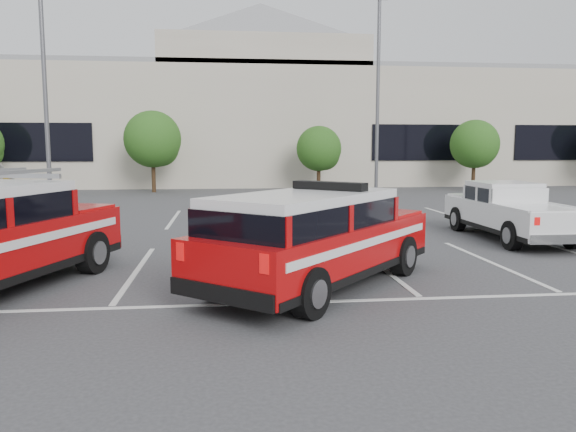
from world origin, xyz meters
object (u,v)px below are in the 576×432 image
light_pole_left (45,85)px  tree_mid_right (320,150)px  convention_building (236,121)px  tree_right (476,146)px  light_pole_mid (378,98)px  white_pickup (509,217)px  fire_chief_suv (316,245)px  tree_mid_left (154,141)px

light_pole_left → tree_mid_right: bearing=37.5°
tree_mid_right → light_pole_left: (-13.09, -10.05, 2.68)m
convention_building → tree_right: (14.91, -9.82, -1.95)m
tree_right → light_pole_left: size_ratio=0.43×
convention_building → light_pole_mid: bearing=-66.7°
convention_building → light_pole_mid: size_ratio=5.86×
light_pole_left → light_pole_mid: bearing=14.9°
convention_building → white_pickup: convention_building is taller
convention_building → fire_chief_suv: 33.93m
tree_mid_left → light_pole_mid: bearing=-26.9°
light_pole_mid → white_pickup: size_ratio=1.91×
convention_building → tree_right: bearing=-33.4°
light_pole_left → fire_chief_suv: light_pole_left is taller
convention_building → fire_chief_suv: size_ratio=10.54×
light_pole_left → light_pole_mid: size_ratio=1.00×
tree_mid_right → tree_right: tree_right is taller
tree_mid_left → tree_mid_right: 10.01m
tree_right → light_pole_mid: 10.38m
convention_building → light_pole_left: bearing=-112.4°
convention_building → light_pole_mid: convention_building is taller
tree_mid_right → white_pickup: 19.02m
tree_right → convention_building: bearing=146.6°
fire_chief_suv → white_pickup: (6.59, 5.11, -0.17)m
fire_chief_suv → tree_right: bearing=100.2°
light_pole_left → white_pickup: light_pole_left is taller
tree_mid_left → tree_right: 20.00m
tree_mid_right → light_pole_mid: light_pole_mid is taller
tree_mid_right → fire_chief_suv: (-4.14, -23.88, -1.68)m
convention_building → white_pickup: 29.80m
tree_mid_left → fire_chief_suv: bearing=-76.2°
tree_right → white_pickup: 20.34m
convention_building → tree_mid_right: size_ratio=15.04×
light_pole_left → fire_chief_suv: 17.04m
tree_right → white_pickup: tree_right is taller
tree_mid_left → tree_mid_right: bearing=-0.0°
tree_right → light_pole_left: (-23.09, -10.05, 2.41)m
convention_building → light_pole_mid: 17.27m
light_pole_mid → fire_chief_suv: light_pole_mid is taller
tree_mid_left → light_pole_mid: light_pole_mid is taller
tree_mid_right → white_pickup: (2.45, -18.77, -1.85)m
tree_mid_right → white_pickup: tree_mid_right is taller
convention_building → tree_mid_right: bearing=-63.4°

